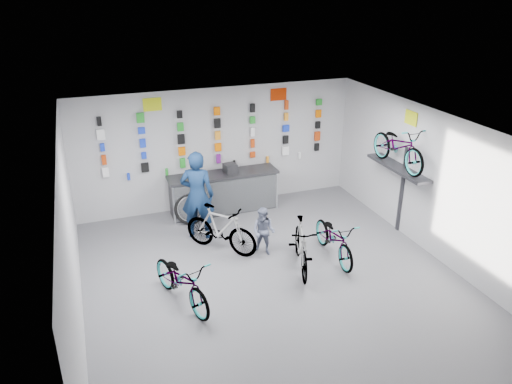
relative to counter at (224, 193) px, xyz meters
name	(u,v)px	position (x,y,z in m)	size (l,w,h in m)	color
floor	(278,286)	(0.00, -3.54, -0.49)	(8.00, 8.00, 0.00)	#4D4D52
ceiling	(281,134)	(0.00, -3.54, 2.51)	(8.00, 8.00, 0.00)	white
wall_back	(217,148)	(0.00, 0.46, 1.01)	(7.00, 7.00, 0.00)	silver
wall_front	(420,368)	(0.00, -7.54, 1.01)	(7.00, 7.00, 0.00)	silver
wall_left	(71,249)	(-3.50, -3.54, 1.01)	(8.00, 8.00, 0.00)	silver
wall_right	(441,189)	(3.50, -3.54, 1.01)	(8.00, 8.00, 0.00)	silver
counter	(224,193)	(0.00, 0.00, 0.00)	(2.70, 0.66, 1.00)	black
merch_wall	(216,138)	(-0.05, 0.39, 1.30)	(5.56, 0.08, 1.57)	white
wall_bracket	(398,171)	(3.33, -2.34, 0.98)	(0.39, 1.90, 2.00)	#333338
sign_left	(152,104)	(-1.50, 0.44, 2.23)	(0.42, 0.02, 0.30)	#CDD913
sign_right	(279,94)	(1.60, 0.44, 2.23)	(0.42, 0.02, 0.30)	#B42802
sign_side	(411,118)	(3.48, -2.34, 2.16)	(0.02, 0.40, 0.30)	#CDD913
bike_left	(182,280)	(-1.79, -3.43, -0.02)	(0.62, 1.78, 0.94)	gray
bike_center	(301,246)	(0.68, -3.09, 0.02)	(0.48, 1.69, 1.01)	gray
bike_right	(334,238)	(1.50, -2.94, -0.04)	(0.60, 1.71, 0.90)	gray
bike_service	(221,229)	(-0.62, -1.88, 0.03)	(0.49, 1.72, 1.04)	gray
bike_wall	(399,146)	(3.25, -2.34, 1.57)	(0.63, 1.80, 0.95)	gray
clerk	(197,195)	(-0.91, -1.08, 0.52)	(0.73, 0.48, 2.01)	#0F2446
customer	(264,231)	(0.18, -2.30, 0.04)	(0.51, 0.40, 1.05)	slate
spare_wheel	(190,209)	(-0.94, -0.37, -0.12)	(0.77, 0.33, 0.75)	black
register	(230,168)	(0.18, 0.01, 0.62)	(0.28, 0.30, 0.22)	black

